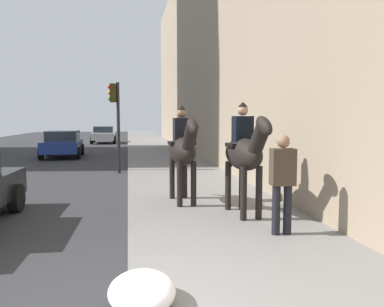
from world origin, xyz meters
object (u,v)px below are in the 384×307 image
at_px(mounted_horse_near, 183,149).
at_px(car_near_lane, 104,134).
at_px(mounted_horse_far, 245,152).
at_px(pedestrian_greeting, 282,178).
at_px(car_far_lane, 63,143).
at_px(traffic_light_near_curb, 116,112).

xyz_separation_m(mounted_horse_near, car_near_lane, (24.71, 3.33, -0.64)).
bearing_deg(mounted_horse_far, mounted_horse_near, -145.88).
distance_m(mounted_horse_near, car_near_lane, 24.94).
xyz_separation_m(pedestrian_greeting, car_near_lane, (27.41, 4.64, -0.35)).
xyz_separation_m(mounted_horse_near, car_far_lane, (12.75, 4.77, -0.62)).
bearing_deg(car_near_lane, pedestrian_greeting, 9.15).
bearing_deg(mounted_horse_far, pedestrian_greeting, 5.65).
distance_m(car_far_lane, traffic_light_near_curb, 7.51).
distance_m(mounted_horse_far, car_far_lane, 15.26).
height_order(pedestrian_greeting, traffic_light_near_curb, traffic_light_near_curb).
distance_m(pedestrian_greeting, car_far_lane, 16.60).
xyz_separation_m(mounted_horse_far, car_far_lane, (14.09, 5.84, -0.65)).
relative_size(mounted_horse_far, car_far_lane, 0.59).
bearing_deg(car_far_lane, mounted_horse_far, 20.30).
relative_size(mounted_horse_near, car_near_lane, 0.59).
height_order(mounted_horse_near, traffic_light_near_curb, traffic_light_near_curb).
xyz_separation_m(car_near_lane, car_far_lane, (-11.96, 1.44, 0.02)).
relative_size(mounted_horse_near, traffic_light_near_curb, 0.66).
bearing_deg(traffic_light_near_curb, car_near_lane, 4.99).
height_order(car_far_lane, traffic_light_near_curb, traffic_light_near_curb).
xyz_separation_m(pedestrian_greeting, car_far_lane, (15.45, 6.08, -0.33)).
bearing_deg(pedestrian_greeting, mounted_horse_far, 14.26).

